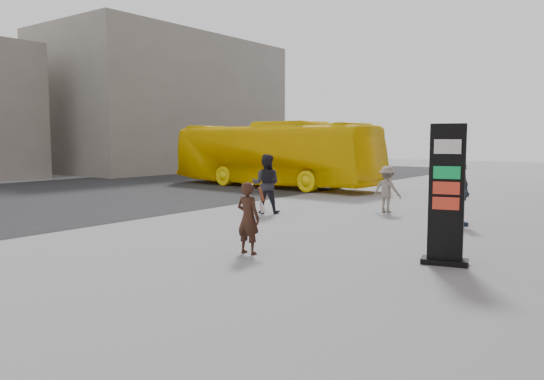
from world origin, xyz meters
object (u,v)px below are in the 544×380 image
Objects in this scene: bus at (273,154)px; pedestrian_b at (387,189)px; pedestrian_c at (460,194)px; info_pylon at (447,195)px; pedestrian_a at (266,184)px; woman at (248,217)px.

bus reaches higher than pedestrian_b.
info_pylon is at bearing 155.00° from pedestrian_c.
info_pylon is 4.95m from pedestrian_c.
info_pylon is 1.42× the size of pedestrian_a.
woman is 0.80× the size of pedestrian_a.
pedestrian_b is at bearing -88.48° from woman.
pedestrian_a is 1.07× the size of pedestrian_c.
bus is at bearing -55.97° from woman.
woman is 1.00× the size of pedestrian_b.
pedestrian_c is at bearing 89.89° from info_pylon.
info_pylon is 1.78× the size of woman.
info_pylon reaches higher than pedestrian_c.
pedestrian_b is at bearing -118.12° from bus.
woman is 6.79m from pedestrian_c.
pedestrian_c is (2.74, -1.21, 0.13)m from pedestrian_b.
info_pylon reaches higher than pedestrian_a.
pedestrian_a is at bearing 139.24° from info_pylon.
pedestrian_a is 5.98m from pedestrian_c.
info_pylon is 0.23× the size of bus.
pedestrian_b is (8.61, -5.27, -0.85)m from bus.
woman is at bearing -141.80° from bus.
pedestrian_a is (5.51, -7.75, -0.66)m from bus.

